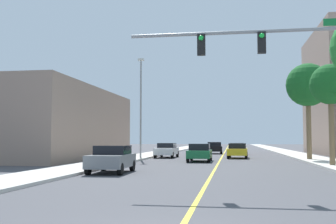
% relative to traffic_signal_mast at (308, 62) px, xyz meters
% --- Properties ---
extents(ground, '(192.00, 192.00, 0.00)m').
position_rel_traffic_signal_mast_xyz_m(ground, '(-4.00, 33.20, -4.83)').
color(ground, '#47474C').
extents(sidewalk_left, '(3.20, 168.00, 0.15)m').
position_rel_traffic_signal_mast_xyz_m(sidewalk_left, '(-12.35, 33.20, -4.75)').
color(sidewalk_left, beige).
rests_on(sidewalk_left, ground).
extents(sidewalk_right, '(3.20, 168.00, 0.15)m').
position_rel_traffic_signal_mast_xyz_m(sidewalk_right, '(4.35, 33.20, -4.75)').
color(sidewalk_right, beige).
rests_on(sidewalk_right, ground).
extents(lane_marking_center, '(0.16, 144.00, 0.01)m').
position_rel_traffic_signal_mast_xyz_m(lane_marking_center, '(-4.00, 33.20, -4.82)').
color(lane_marking_center, yellow).
rests_on(lane_marking_center, ground).
extents(building_left_near, '(12.83, 21.64, 6.68)m').
position_rel_traffic_signal_mast_xyz_m(building_left_near, '(-21.64, 21.05, -1.49)').
color(building_left_near, gray).
rests_on(building_left_near, ground).
extents(traffic_signal_mast, '(10.22, 0.36, 6.32)m').
position_rel_traffic_signal_mast_xyz_m(traffic_signal_mast, '(0.00, 0.00, 0.00)').
color(traffic_signal_mast, gray).
rests_on(traffic_signal_mast, sidewalk_right).
extents(street_lamp, '(0.56, 0.28, 9.20)m').
position_rel_traffic_signal_mast_xyz_m(street_lamp, '(-11.24, 20.38, 0.36)').
color(street_lamp, gray).
rests_on(street_lamp, sidewalk_left).
extents(palm_mid, '(2.74, 2.74, 6.78)m').
position_rel_traffic_signal_mast_xyz_m(palm_mid, '(3.67, 12.46, 0.64)').
color(palm_mid, brown).
rests_on(palm_mid, sidewalk_right).
extents(palm_far, '(3.75, 3.75, 8.31)m').
position_rel_traffic_signal_mast_xyz_m(palm_far, '(3.65, 20.45, 1.69)').
color(palm_far, brown).
rests_on(palm_far, sidewalk_right).
extents(car_yellow, '(2.06, 4.17, 1.45)m').
position_rel_traffic_signal_mast_xyz_m(car_yellow, '(-2.41, 24.09, -4.09)').
color(car_yellow, gold).
rests_on(car_yellow, ground).
extents(car_white, '(1.93, 4.60, 1.46)m').
position_rel_traffic_signal_mast_xyz_m(car_white, '(-9.47, 24.43, -4.07)').
color(car_white, white).
rests_on(car_white, ground).
extents(car_black, '(2.08, 4.14, 1.48)m').
position_rel_traffic_signal_mast_xyz_m(car_black, '(-5.17, 35.87, -4.06)').
color(car_black, black).
rests_on(car_black, ground).
extents(car_green, '(1.92, 4.40, 1.48)m').
position_rel_traffic_signal_mast_xyz_m(car_green, '(-5.60, 17.75, -4.07)').
color(car_green, '#196638').
rests_on(car_green, ground).
extents(car_gray, '(2.03, 3.92, 1.50)m').
position_rel_traffic_signal_mast_xyz_m(car_gray, '(-9.54, 5.81, -4.04)').
color(car_gray, slate).
rests_on(car_gray, ground).
extents(car_red, '(1.98, 4.15, 1.39)m').
position_rel_traffic_signal_mast_xyz_m(car_red, '(-2.29, 33.84, -4.10)').
color(car_red, red).
rests_on(car_red, ground).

